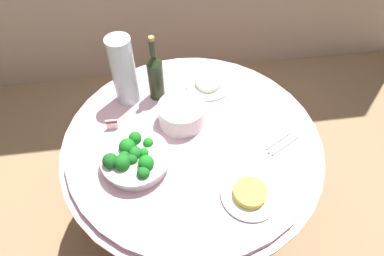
# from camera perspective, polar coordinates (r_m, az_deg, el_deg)

# --- Properties ---
(ground_plane) EXTENTS (6.00, 6.00, 0.00)m
(ground_plane) POSITION_cam_1_polar(r_m,az_deg,el_deg) (2.07, 0.00, -14.25)
(ground_plane) COLOR #9E7F5B
(buffet_table) EXTENTS (1.16, 1.16, 0.74)m
(buffet_table) POSITION_cam_1_polar(r_m,az_deg,el_deg) (1.74, 0.00, -8.84)
(buffet_table) COLOR maroon
(buffet_table) RESTS_ON ground_plane
(broccoli_bowl) EXTENTS (0.28, 0.28, 0.11)m
(broccoli_bowl) POSITION_cam_1_polar(r_m,az_deg,el_deg) (1.33, -10.01, -5.28)
(broccoli_bowl) COLOR white
(broccoli_bowl) RESTS_ON buffet_table
(plate_stack) EXTENTS (0.21, 0.21, 0.10)m
(plate_stack) POSITION_cam_1_polar(r_m,az_deg,el_deg) (1.46, -1.82, 2.52)
(plate_stack) COLOR white
(plate_stack) RESTS_ON buffet_table
(wine_bottle) EXTENTS (0.07, 0.07, 0.34)m
(wine_bottle) POSITION_cam_1_polar(r_m,az_deg,el_deg) (1.53, -6.40, 9.12)
(wine_bottle) COLOR #222F16
(wine_bottle) RESTS_ON buffet_table
(decorative_fruit_vase) EXTENTS (0.11, 0.11, 0.34)m
(decorative_fruit_vase) POSITION_cam_1_polar(r_m,az_deg,el_deg) (1.53, -11.76, 9.18)
(decorative_fruit_vase) COLOR silver
(decorative_fruit_vase) RESTS_ON buffet_table
(serving_tongs) EXTENTS (0.16, 0.12, 0.01)m
(serving_tongs) POSITION_cam_1_polar(r_m,az_deg,el_deg) (1.46, 15.25, -2.68)
(serving_tongs) COLOR silver
(serving_tongs) RESTS_ON buffet_table
(food_plate_fried_egg) EXTENTS (0.22, 0.22, 0.04)m
(food_plate_fried_egg) POSITION_cam_1_polar(r_m,az_deg,el_deg) (1.28, 10.05, -11.29)
(food_plate_fried_egg) COLOR white
(food_plate_fried_egg) RESTS_ON buffet_table
(food_plate_rice) EXTENTS (0.22, 0.22, 0.04)m
(food_plate_rice) POSITION_cam_1_polar(r_m,az_deg,el_deg) (1.65, 2.86, 7.61)
(food_plate_rice) COLOR white
(food_plate_rice) RESTS_ON buffet_table
(label_placard_front) EXTENTS (0.05, 0.01, 0.05)m
(label_placard_front) POSITION_cam_1_polar(r_m,az_deg,el_deg) (1.49, -13.80, 0.70)
(label_placard_front) COLOR white
(label_placard_front) RESTS_ON buffet_table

